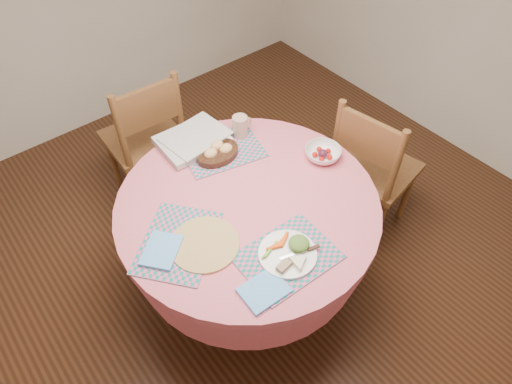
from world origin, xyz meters
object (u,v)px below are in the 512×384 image
chair_back (146,137)px  wicker_trivet (205,244)px  fruit_bowl (323,154)px  dinner_plate (290,253)px  latte_mug (241,126)px  bread_bowl (218,152)px  chair_right (371,168)px  dining_table (248,227)px

chair_back → wicker_trivet: chair_back is taller
fruit_bowl → wicker_trivet: bearing=-174.8°
chair_back → dinner_plate: (-0.03, -1.33, 0.27)m
wicker_trivet → latte_mug: size_ratio=2.55×
dinner_plate → latte_mug: size_ratio=2.12×
dinner_plate → bread_bowl: bearing=79.7°
dinner_plate → fruit_bowl: 0.63m
chair_right → dinner_plate: bearing=97.4°
dinner_plate → fruit_bowl: size_ratio=1.21×
dining_table → wicker_trivet: 0.37m
bread_bowl → latte_mug: size_ratio=1.95×
dining_table → wicker_trivet: (-0.30, -0.08, 0.20)m
dinner_plate → bread_bowl: bread_bowl is taller
chair_right → dinner_plate: 0.98m
chair_right → latte_mug: chair_right is taller
chair_back → wicker_trivet: (-0.27, -1.06, 0.25)m
wicker_trivet → bread_bowl: bearing=48.2°
wicker_trivet → latte_mug: (0.56, 0.47, 0.06)m
latte_mug → dining_table: bearing=-124.0°
chair_back → dinner_plate: 1.36m
dining_table → dinner_plate: (-0.05, -0.35, 0.22)m
chair_right → fruit_bowl: chair_right is taller
wicker_trivet → fruit_bowl: fruit_bowl is taller
chair_back → fruit_bowl: (0.50, -0.99, 0.27)m
wicker_trivet → bread_bowl: size_ratio=1.30×
dinner_plate → dining_table: bearing=81.6°
wicker_trivet → fruit_bowl: (0.78, 0.07, 0.02)m
chair_right → bread_bowl: chair_right is taller
chair_back → latte_mug: size_ratio=8.19×
dining_table → latte_mug: latte_mug is taller
chair_right → dinner_plate: (-0.90, -0.28, 0.28)m
dining_table → fruit_bowl: (0.48, -0.01, 0.22)m
chair_right → fruit_bowl: size_ratio=4.62×
chair_right → latte_mug: bearing=42.1°
dining_table → dinner_plate: bearing=-98.4°
wicker_trivet → dinner_plate: dinner_plate is taller
bread_bowl → latte_mug: latte_mug is taller
dining_table → bread_bowl: bread_bowl is taller
wicker_trivet → chair_back: bearing=75.5°
dinner_plate → chair_right: bearing=17.2°
chair_back → bread_bowl: bearing=101.5°
chair_right → bread_bowl: size_ratio=4.15×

